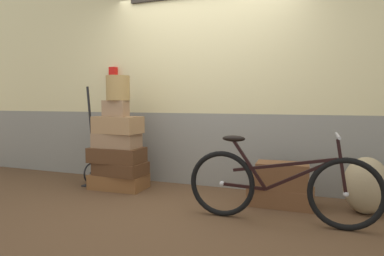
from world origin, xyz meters
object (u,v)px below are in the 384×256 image
Objects in this scene: suitcase_7 at (279,181)px; burlap_sack at (366,186)px; suitcase_0 at (119,181)px; wicker_basket at (118,88)px; suitcase_8 at (283,169)px; bicycle at (279,186)px; suitcase_3 at (117,140)px; suitcase_1 at (121,168)px; luggage_trolley at (101,161)px; suitcase_2 at (117,155)px; suitcase_4 at (118,125)px; suitcase_6 at (281,197)px; suitcase_5 at (116,108)px.

suitcase_7 is 0.83m from burlap_sack.
burlap_sack is (0.83, 0.05, 0.02)m from suitcase_7.
wicker_basket is (0.02, -0.01, 1.18)m from suitcase_0.
wicker_basket reaches higher than suitcase_0.
suitcase_8 is (2.03, -0.02, 0.31)m from suitcase_0.
wicker_basket is 0.54× the size of burlap_sack.
suitcase_3 is at bearing 166.18° from bicycle.
suitcase_3 is 1.05× the size of suitcase_8.
suitcase_1 is 0.36× the size of bicycle.
suitcase_1 is 0.48× the size of luggage_trolley.
suitcase_2 reaches higher than suitcase_1.
suitcase_3 is (-0.01, -0.02, 0.53)m from suitcase_0.
suitcase_4 is 0.45× the size of luggage_trolley.
suitcase_0 is 1.20× the size of suitcase_7.
suitcase_4 reaches higher than bicycle.
suitcase_4 reaches higher than suitcase_8.
luggage_trolley is at bearing 174.12° from suitcase_8.
suitcase_4 is 0.63m from luggage_trolley.
suitcase_4 reaches higher than suitcase_3.
suitcase_2 is 1.14× the size of suitcase_4.
suitcase_3 is at bearing -166.57° from wicker_basket.
suitcase_3 reaches higher than suitcase_0.
luggage_trolley is (-2.35, 0.09, 0.22)m from suitcase_6.
burlap_sack reaches higher than suitcase_1.
suitcase_6 is 2.37m from luggage_trolley.
burlap_sack is (2.84, 0.07, -0.74)m from suitcase_5.
wicker_basket reaches higher than suitcase_2.
suitcase_3 is 0.32× the size of bicycle.
suitcase_0 is at bearing 68.32° from suitcase_3.
burlap_sack is at bearing 0.41° from suitcase_3.
suitcase_7 is at bearing -2.60° from suitcase_0.
suitcase_3 is at bearing -19.28° from luggage_trolley.
bicycle is (2.05, -0.50, -0.48)m from suitcase_4.
suitcase_6 is at bearing 94.94° from bicycle.
suitcase_4 is at bearing -19.12° from luggage_trolley.
suitcase_1 is at bearing 11.82° from suitcase_4.
suitcase_5 is 0.52× the size of suitcase_7.
suitcase_2 reaches higher than suitcase_0.
suitcase_1 is at bearing -178.77° from burlap_sack.
burlap_sack is at bearing -1.06° from luggage_trolley.
bicycle is (2.07, -0.50, -0.10)m from suitcase_2.
bicycle is (0.05, -0.54, 0.25)m from suitcase_6.
suitcase_6 is (2.02, 0.03, -0.52)m from suitcase_3.
suitcase_4 reaches higher than suitcase_2.
suitcase_0 is 2.84m from burlap_sack.
wicker_basket reaches higher than suitcase_5.
suitcase_1 is at bearing 5.33° from suitcase_2.
suitcase_4 is 0.21m from suitcase_5.
suitcase_6 is at bearing 5.33° from suitcase_4.
bicycle is at bearing -89.70° from suitcase_8.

